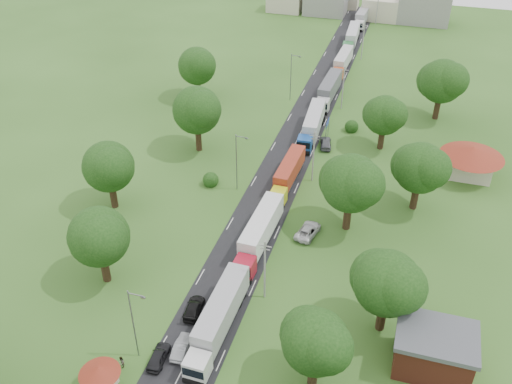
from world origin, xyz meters
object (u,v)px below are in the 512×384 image
at_px(truck_0, 219,318).
at_px(car_lane_mid, 182,347).
at_px(info_sign, 328,126).
at_px(guard_booth, 100,374).
at_px(car_lane_front, 158,356).

distance_m(truck_0, car_lane_mid, 5.20).
xyz_separation_m(truck_0, car_lane_mid, (-3.00, -3.95, -1.57)).
bearing_deg(info_sign, truck_0, -93.74).
distance_m(guard_booth, info_sign, 61.27).
bearing_deg(truck_0, info_sign, 86.26).
height_order(guard_booth, car_lane_mid, guard_booth).
xyz_separation_m(guard_booth, truck_0, (9.20, 10.95, 0.12)).
bearing_deg(car_lane_mid, truck_0, -131.73).
height_order(info_sign, truck_0, truck_0).
bearing_deg(truck_0, car_lane_front, -129.96).
distance_m(info_sign, car_lane_mid, 53.41).
relative_size(guard_booth, car_lane_front, 1.04).
relative_size(info_sign, car_lane_front, 0.97).
bearing_deg(car_lane_front, guard_booth, 45.38).
distance_m(car_lane_front, car_lane_mid, 2.84).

